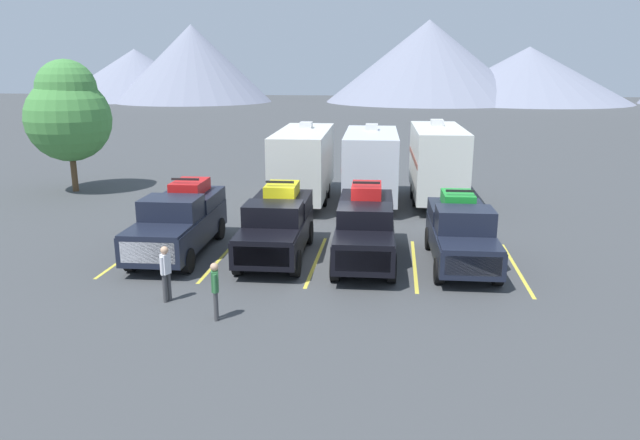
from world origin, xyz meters
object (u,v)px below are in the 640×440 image
(pickup_truck_d, at_px, (461,232))
(person_a, at_px, (166,270))
(camper_trailer_c, at_px, (437,161))
(pickup_truck_a, at_px, (180,220))
(camper_trailer_b, at_px, (371,163))
(pickup_truck_b, at_px, (277,224))
(pickup_truck_c, at_px, (365,226))
(camper_trailer_a, at_px, (304,161))
(person_b, at_px, (215,287))

(pickup_truck_d, distance_m, person_a, 9.79)
(camper_trailer_c, bearing_deg, pickup_truck_a, -136.48)
(pickup_truck_a, relative_size, camper_trailer_b, 0.76)
(pickup_truck_b, height_order, pickup_truck_c, pickup_truck_c)
(pickup_truck_a, xyz_separation_m, camper_trailer_c, (9.72, 9.23, 0.93))
(camper_trailer_a, bearing_deg, pickup_truck_d, -52.77)
(pickup_truck_b, distance_m, person_b, 5.66)
(pickup_truck_a, bearing_deg, pickup_truck_b, -0.52)
(camper_trailer_a, bearing_deg, person_a, -98.27)
(pickup_truck_b, relative_size, pickup_truck_c, 0.93)
(camper_trailer_c, bearing_deg, camper_trailer_a, -176.13)
(pickup_truck_a, distance_m, pickup_truck_b, 3.59)
(pickup_truck_c, distance_m, camper_trailer_a, 9.53)
(pickup_truck_d, relative_size, camper_trailer_c, 0.67)
(pickup_truck_d, height_order, person_a, pickup_truck_d)
(camper_trailer_a, bearing_deg, pickup_truck_c, -68.37)
(person_a, bearing_deg, person_b, -30.97)
(pickup_truck_b, bearing_deg, pickup_truck_d, -0.56)
(camper_trailer_a, height_order, camper_trailer_c, camper_trailer_c)
(pickup_truck_b, xyz_separation_m, camper_trailer_c, (6.13, 9.26, 0.94))
(person_a, bearing_deg, pickup_truck_c, 39.95)
(person_b, bearing_deg, camper_trailer_b, 76.24)
(camper_trailer_b, bearing_deg, person_b, -103.76)
(pickup_truck_b, bearing_deg, pickup_truck_c, -0.04)
(pickup_truck_c, height_order, pickup_truck_d, pickup_truck_c)
(pickup_truck_b, xyz_separation_m, pickup_truck_c, (3.11, -0.00, 0.02))
(camper_trailer_a, distance_m, person_b, 14.49)
(pickup_truck_c, distance_m, person_b, 6.72)
(pickup_truck_a, height_order, pickup_truck_d, pickup_truck_a)
(pickup_truck_c, relative_size, person_a, 3.55)
(camper_trailer_c, relative_size, person_b, 5.03)
(pickup_truck_d, distance_m, person_b, 8.89)
(pickup_truck_b, bearing_deg, person_b, -95.66)
(pickup_truck_d, xyz_separation_m, person_b, (-6.92, -5.56, -0.20))
(pickup_truck_b, bearing_deg, pickup_truck_a, 179.48)
(pickup_truck_b, relative_size, person_a, 3.30)
(pickup_truck_b, height_order, person_a, pickup_truck_b)
(pickup_truck_c, xyz_separation_m, camper_trailer_c, (3.02, 9.27, 0.91))
(pickup_truck_d, bearing_deg, person_a, -152.64)
(pickup_truck_a, distance_m, camper_trailer_c, 13.44)
(camper_trailer_b, bearing_deg, pickup_truck_b, -108.78)
(pickup_truck_d, height_order, camper_trailer_c, camper_trailer_c)
(camper_trailer_c, xyz_separation_m, person_a, (-8.46, -13.83, -1.16))
(person_a, bearing_deg, pickup_truck_d, 27.36)
(pickup_truck_b, relative_size, person_b, 3.43)
(pickup_truck_a, xyz_separation_m, camper_trailer_a, (3.20, 8.79, 0.84))
(pickup_truck_d, relative_size, person_b, 3.37)
(camper_trailer_b, bearing_deg, pickup_truck_c, -88.79)
(pickup_truck_b, bearing_deg, person_a, -117.05)
(pickup_truck_b, xyz_separation_m, person_a, (-2.33, -4.56, -0.22))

